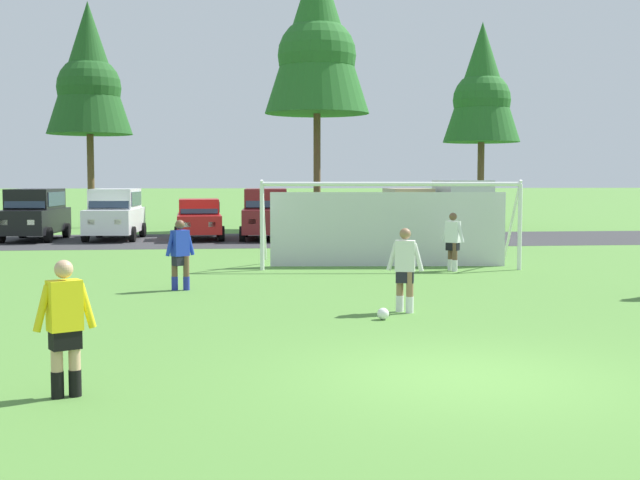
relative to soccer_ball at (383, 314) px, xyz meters
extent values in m
plane|color=#518438|center=(0.24, 10.55, -0.11)|extent=(400.00, 400.00, 0.00)
cube|color=#333335|center=(0.24, 20.09, -0.11)|extent=(52.00, 8.40, 0.01)
sphere|color=white|center=(0.00, 0.00, 0.00)|extent=(0.22, 0.22, 0.22)
sphere|color=black|center=(0.00, 0.00, 0.00)|extent=(0.08, 0.08, 0.08)
sphere|color=red|center=(0.06, 0.00, 0.00)|extent=(0.07, 0.07, 0.07)
cylinder|color=white|center=(5.40, 7.86, 1.11)|extent=(0.12, 0.12, 2.44)
cylinder|color=white|center=(-1.89, 8.55, 1.11)|extent=(0.12, 0.12, 2.44)
cylinder|color=white|center=(1.76, 8.21, 2.33)|extent=(7.30, 0.82, 0.12)
cylinder|color=white|center=(5.49, 8.75, 1.23)|extent=(0.27, 1.94, 2.46)
cylinder|color=white|center=(-1.80, 9.45, 1.23)|extent=(0.27, 1.94, 2.46)
cube|color=silver|center=(1.85, 9.20, 0.99)|extent=(6.93, 0.70, 2.20)
cylinder|color=tan|center=(-4.83, -4.96, 0.29)|extent=(0.14, 0.14, 0.80)
cylinder|color=tan|center=(-4.64, -4.90, 0.29)|extent=(0.14, 0.14, 0.80)
cylinder|color=black|center=(-4.83, -4.96, 0.05)|extent=(0.15, 0.15, 0.32)
cylinder|color=black|center=(-4.64, -4.90, 0.05)|extent=(0.15, 0.15, 0.32)
cube|color=black|center=(-4.74, -4.93, 0.61)|extent=(0.40, 0.36, 0.28)
cube|color=yellow|center=(-4.74, -4.93, 0.99)|extent=(0.45, 0.39, 0.60)
sphere|color=tan|center=(-4.74, -4.93, 1.42)|extent=(0.22, 0.22, 0.22)
cylinder|color=yellow|center=(-4.98, -5.02, 0.97)|extent=(0.24, 0.19, 0.55)
cylinder|color=yellow|center=(-4.50, -4.85, 0.97)|extent=(0.24, 0.19, 0.55)
cylinder|color=brown|center=(3.46, 7.65, 0.29)|extent=(0.14, 0.14, 0.80)
cylinder|color=brown|center=(3.39, 7.88, 0.29)|extent=(0.14, 0.14, 0.80)
cylinder|color=white|center=(3.46, 7.65, 0.05)|extent=(0.15, 0.15, 0.32)
cylinder|color=white|center=(3.39, 7.88, 0.05)|extent=(0.15, 0.15, 0.32)
cube|color=black|center=(3.43, 7.77, 0.61)|extent=(0.40, 0.39, 0.28)
cube|color=white|center=(3.43, 7.77, 0.99)|extent=(0.45, 0.43, 0.60)
sphere|color=brown|center=(3.43, 7.77, 1.42)|extent=(0.22, 0.22, 0.22)
cylinder|color=white|center=(3.60, 7.58, 0.97)|extent=(0.23, 0.22, 0.55)
cylinder|color=white|center=(3.26, 7.96, 0.97)|extent=(0.23, 0.22, 0.55)
cylinder|color=#936B4C|center=(0.65, 0.71, 0.29)|extent=(0.14, 0.14, 0.80)
cylinder|color=#936B4C|center=(0.49, 0.88, 0.29)|extent=(0.14, 0.14, 0.80)
cylinder|color=white|center=(0.65, 0.71, 0.05)|extent=(0.15, 0.15, 0.32)
cylinder|color=white|center=(0.49, 0.88, 0.05)|extent=(0.15, 0.15, 0.32)
cube|color=black|center=(0.57, 0.80, 0.61)|extent=(0.39, 0.31, 0.28)
cube|color=silver|center=(0.57, 0.80, 0.99)|extent=(0.43, 0.34, 0.60)
sphere|color=#936B4C|center=(0.57, 0.80, 1.42)|extent=(0.22, 0.22, 0.22)
cylinder|color=silver|center=(0.80, 0.69, 0.97)|extent=(0.25, 0.15, 0.55)
cylinder|color=silver|center=(0.34, 0.90, 0.97)|extent=(0.25, 0.15, 0.55)
cylinder|color=brown|center=(-3.81, 4.50, 0.29)|extent=(0.14, 0.14, 0.80)
cylinder|color=brown|center=(-4.08, 4.52, 0.29)|extent=(0.14, 0.14, 0.80)
cylinder|color=#232D99|center=(-3.81, 4.50, 0.05)|extent=(0.15, 0.15, 0.32)
cylinder|color=#232D99|center=(-4.08, 4.52, 0.05)|extent=(0.15, 0.15, 0.32)
cube|color=black|center=(-3.94, 4.51, 0.61)|extent=(0.40, 0.38, 0.28)
cube|color=#1E38B7|center=(-3.94, 4.51, 0.99)|extent=(0.45, 0.42, 0.60)
sphere|color=brown|center=(-3.94, 4.51, 1.42)|extent=(0.22, 0.22, 0.22)
cylinder|color=#1E38B7|center=(-3.72, 4.63, 0.97)|extent=(0.24, 0.21, 0.55)
cylinder|color=#1E38B7|center=(-4.17, 4.39, 0.97)|extent=(0.24, 0.21, 0.55)
cube|color=black|center=(-10.97, 21.06, 0.71)|extent=(2.18, 4.71, 1.00)
cube|color=black|center=(-10.96, 21.26, 1.63)|extent=(1.93, 3.10, 0.84)
cube|color=#28384C|center=(-11.05, 19.84, 1.61)|extent=(1.64, 0.48, 0.71)
cube|color=#28384C|center=(-10.08, 21.21, 1.63)|extent=(0.20, 2.55, 0.59)
cube|color=white|center=(-10.59, 18.77, 0.76)|extent=(0.28, 0.10, 0.20)
cube|color=white|center=(-11.63, 18.84, 0.76)|extent=(0.28, 0.10, 0.20)
cube|color=#B21414|center=(-10.31, 23.29, 0.76)|extent=(0.28, 0.10, 0.20)
cube|color=#B21414|center=(-11.35, 23.35, 0.76)|extent=(0.28, 0.10, 0.20)
cylinder|color=black|center=(-10.11, 19.58, 0.21)|extent=(0.28, 0.65, 0.64)
cylinder|color=black|center=(-12.01, 19.70, 0.21)|extent=(0.28, 0.65, 0.64)
cylinder|color=black|center=(-9.94, 22.43, 0.21)|extent=(0.28, 0.65, 0.64)
cylinder|color=black|center=(-11.83, 22.54, 0.21)|extent=(0.28, 0.65, 0.64)
cube|color=silver|center=(-7.66, 21.08, 0.71)|extent=(2.10, 4.68, 1.00)
cube|color=silver|center=(-7.65, 21.28, 1.63)|extent=(1.88, 3.07, 0.84)
cube|color=#28384C|center=(-7.71, 19.86, 1.61)|extent=(1.63, 0.45, 0.71)
cube|color=#28384C|center=(-6.77, 21.24, 1.63)|extent=(0.15, 2.55, 0.59)
cube|color=white|center=(-7.23, 18.80, 0.76)|extent=(0.28, 0.09, 0.20)
cube|color=white|center=(-8.28, 18.84, 0.76)|extent=(0.28, 0.09, 0.20)
cube|color=#B21414|center=(-7.04, 23.31, 0.76)|extent=(0.28, 0.09, 0.20)
cube|color=#B21414|center=(-8.08, 23.36, 0.76)|extent=(0.28, 0.09, 0.20)
cylinder|color=black|center=(-6.77, 19.61, 0.21)|extent=(0.27, 0.65, 0.64)
cylinder|color=black|center=(-8.67, 19.70, 0.21)|extent=(0.27, 0.65, 0.64)
cylinder|color=black|center=(-6.65, 22.46, 0.21)|extent=(0.27, 0.65, 0.64)
cylinder|color=black|center=(-8.54, 22.54, 0.21)|extent=(0.27, 0.65, 0.64)
cube|color=red|center=(-4.10, 20.81, 0.59)|extent=(2.00, 4.28, 0.76)
cube|color=red|center=(-4.11, 20.96, 1.29)|extent=(1.75, 2.18, 0.64)
cube|color=#28384C|center=(-4.06, 19.99, 1.27)|extent=(1.54, 0.39, 0.55)
cube|color=#28384C|center=(-3.27, 21.00, 1.29)|extent=(0.13, 1.78, 0.45)
cube|color=white|center=(-3.51, 18.78, 0.64)|extent=(0.28, 0.09, 0.20)
cube|color=white|center=(-4.50, 18.73, 0.64)|extent=(0.28, 0.09, 0.20)
cube|color=#B21414|center=(-3.71, 22.89, 0.64)|extent=(0.28, 0.09, 0.20)
cube|color=#B21414|center=(-4.70, 22.84, 0.64)|extent=(0.28, 0.09, 0.20)
cylinder|color=black|center=(-3.14, 19.55, 0.21)|extent=(0.27, 0.65, 0.64)
cylinder|color=black|center=(-4.94, 19.47, 0.21)|extent=(0.27, 0.65, 0.64)
cylinder|color=black|center=(-3.27, 22.15, 0.21)|extent=(0.27, 0.65, 0.64)
cylinder|color=black|center=(-5.06, 22.07, 0.21)|extent=(0.27, 0.65, 0.64)
cube|color=maroon|center=(-1.25, 20.67, 0.71)|extent=(2.16, 4.70, 1.00)
cube|color=maroon|center=(-1.24, 20.87, 1.63)|extent=(1.92, 3.10, 0.84)
cube|color=#28384C|center=(-1.32, 19.46, 1.61)|extent=(1.63, 0.47, 0.71)
cube|color=#28384C|center=(-0.36, 20.82, 1.63)|extent=(0.19, 2.55, 0.59)
cube|color=white|center=(-0.86, 18.39, 0.76)|extent=(0.28, 0.10, 0.20)
cube|color=white|center=(-1.90, 18.45, 0.76)|extent=(0.28, 0.10, 0.20)
cube|color=#B21414|center=(-0.60, 22.90, 0.76)|extent=(0.28, 0.10, 0.20)
cube|color=#B21414|center=(-1.64, 22.96, 0.76)|extent=(0.28, 0.10, 0.20)
cylinder|color=black|center=(-0.38, 19.20, 0.21)|extent=(0.28, 0.65, 0.64)
cylinder|color=black|center=(-2.28, 19.31, 0.21)|extent=(0.28, 0.65, 0.64)
cylinder|color=black|center=(-0.22, 22.04, 0.21)|extent=(0.28, 0.65, 0.64)
cylinder|color=black|center=(-2.12, 22.15, 0.21)|extent=(0.28, 0.65, 0.64)
cube|color=navy|center=(0.80, 21.16, 0.59)|extent=(1.92, 4.25, 0.76)
cube|color=navy|center=(0.81, 21.31, 1.29)|extent=(1.71, 2.15, 0.64)
cube|color=#28384C|center=(0.78, 20.34, 1.27)|extent=(1.54, 0.36, 0.55)
cube|color=#28384C|center=(1.64, 21.28, 1.29)|extent=(0.09, 1.79, 0.45)
cube|color=white|center=(1.24, 19.08, 0.64)|extent=(0.28, 0.09, 0.20)
cube|color=white|center=(0.25, 19.11, 0.64)|extent=(0.28, 0.09, 0.20)
cube|color=#B21414|center=(1.36, 23.20, 0.64)|extent=(0.28, 0.09, 0.20)
cube|color=#B21414|center=(0.37, 23.23, 0.64)|extent=(0.28, 0.09, 0.20)
cylinder|color=black|center=(1.67, 19.83, 0.21)|extent=(0.26, 0.65, 0.64)
cylinder|color=black|center=(-0.13, 19.88, 0.21)|extent=(0.26, 0.65, 0.64)
cylinder|color=black|center=(1.74, 22.43, 0.21)|extent=(0.26, 0.65, 0.64)
cylinder|color=black|center=(-0.06, 22.48, 0.21)|extent=(0.26, 0.65, 0.64)
cube|color=tan|center=(5.07, 21.04, 0.71)|extent=(1.92, 4.61, 1.00)
cube|color=tan|center=(5.07, 21.24, 1.63)|extent=(1.76, 3.01, 0.84)
cube|color=#28384C|center=(5.06, 19.82, 1.61)|extent=(1.62, 0.38, 0.71)
cube|color=#28384C|center=(5.95, 21.24, 1.63)|extent=(0.05, 2.55, 0.59)
cube|color=white|center=(5.58, 18.78, 0.76)|extent=(0.28, 0.08, 0.20)
cube|color=white|center=(4.54, 18.78, 0.76)|extent=(0.28, 0.08, 0.20)
cube|color=#B21414|center=(5.60, 23.30, 0.76)|extent=(0.28, 0.08, 0.20)
cube|color=#B21414|center=(4.55, 23.30, 0.76)|extent=(0.28, 0.08, 0.20)
cylinder|color=black|center=(6.01, 19.61, 0.21)|extent=(0.24, 0.64, 0.64)
cylinder|color=black|center=(4.11, 19.62, 0.21)|extent=(0.24, 0.64, 0.64)
cylinder|color=black|center=(6.02, 22.46, 0.21)|extent=(0.24, 0.64, 0.64)
cylinder|color=black|center=(4.12, 22.47, 0.21)|extent=(0.24, 0.64, 0.64)
cube|color=#B2B2BC|center=(7.07, 19.52, 0.76)|extent=(2.22, 4.90, 1.10)
cube|color=#B2B2BC|center=(7.08, 19.72, 1.86)|extent=(2.03, 4.19, 1.10)
cube|color=#28384C|center=(6.97, 17.75, 1.84)|extent=(1.69, 0.55, 0.91)
cube|color=#28384C|center=(7.99, 19.67, 1.86)|extent=(0.23, 3.48, 0.77)
cube|color=white|center=(7.47, 17.13, 0.81)|extent=(0.28, 0.10, 0.20)
cube|color=white|center=(6.40, 17.19, 0.81)|extent=(0.28, 0.10, 0.20)
cube|color=#B21414|center=(7.74, 21.84, 0.81)|extent=(0.28, 0.10, 0.20)
cube|color=#B21414|center=(6.66, 21.90, 0.81)|extent=(0.28, 0.10, 0.20)
cylinder|color=black|center=(7.96, 17.98, 0.21)|extent=(0.28, 0.65, 0.64)
cylinder|color=black|center=(6.01, 18.09, 0.21)|extent=(0.28, 0.65, 0.64)
cylinder|color=black|center=(8.13, 20.95, 0.21)|extent=(0.28, 0.65, 0.64)
cylinder|color=black|center=(6.17, 21.06, 0.21)|extent=(0.28, 0.65, 0.64)
cylinder|color=brown|center=(-10.06, 29.96, 2.35)|extent=(0.36, 0.36, 4.92)
cone|color=#1E511E|center=(-10.06, 29.96, 8.25)|extent=(4.43, 4.43, 6.89)
sphere|color=#1E511E|center=(-10.06, 29.96, 7.22)|extent=(3.32, 3.32, 3.32)
cylinder|color=brown|center=(1.63, 27.09, 2.82)|extent=(0.36, 0.36, 5.87)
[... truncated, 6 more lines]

